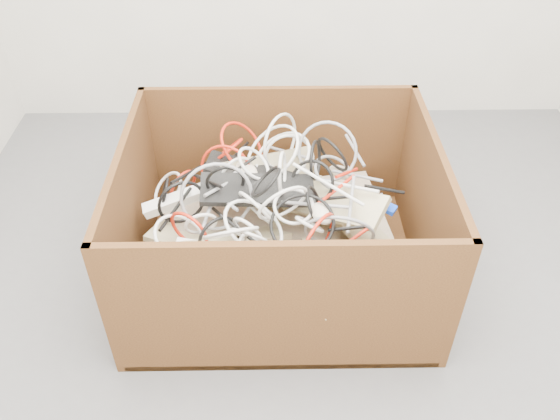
{
  "coord_description": "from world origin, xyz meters",
  "views": [
    {
      "loc": [
        -0.12,
        -1.35,
        1.66
      ],
      "look_at": [
        -0.09,
        0.28,
        0.3
      ],
      "focal_mm": 37.06,
      "sensor_mm": 36.0,
      "label": 1
    }
  ],
  "objects_px": {
    "power_strip_left": "(180,199)",
    "cardboard_box": "(276,243)",
    "power_strip_right": "(216,252)",
    "vga_plug": "(389,209)"
  },
  "relations": [
    {
      "from": "cardboard_box",
      "to": "vga_plug",
      "type": "xyz_separation_m",
      "value": [
        0.4,
        -0.05,
        0.21
      ]
    },
    {
      "from": "cardboard_box",
      "to": "power_strip_left",
      "type": "relative_size",
      "value": 4.04
    },
    {
      "from": "power_strip_left",
      "to": "power_strip_right",
      "type": "distance_m",
      "value": 0.29
    },
    {
      "from": "power_strip_left",
      "to": "power_strip_right",
      "type": "bearing_deg",
      "value": -71.62
    },
    {
      "from": "power_strip_left",
      "to": "vga_plug",
      "type": "distance_m",
      "value": 0.75
    },
    {
      "from": "cardboard_box",
      "to": "power_strip_right",
      "type": "relative_size",
      "value": 4.12
    },
    {
      "from": "power_strip_left",
      "to": "cardboard_box",
      "type": "bearing_deg",
      "value": -16.9
    },
    {
      "from": "cardboard_box",
      "to": "vga_plug",
      "type": "distance_m",
      "value": 0.45
    },
    {
      "from": "power_strip_right",
      "to": "cardboard_box",
      "type": "bearing_deg",
      "value": 50.13
    },
    {
      "from": "power_strip_left",
      "to": "vga_plug",
      "type": "relative_size",
      "value": 6.07
    }
  ]
}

